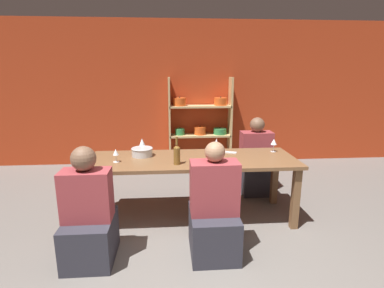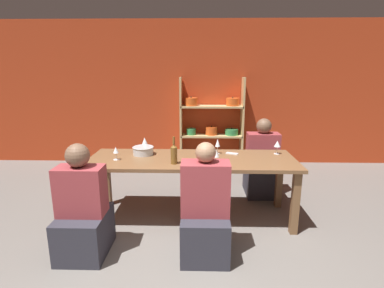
{
  "view_description": "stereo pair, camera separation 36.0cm",
  "coord_description": "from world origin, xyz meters",
  "px_view_note": "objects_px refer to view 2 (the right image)",
  "views": [
    {
      "loc": [
        -0.26,
        -1.96,
        1.77
      ],
      "look_at": [
        0.01,
        1.54,
        0.92
      ],
      "focal_mm": 28.0,
      "sensor_mm": 36.0,
      "label": 1
    },
    {
      "loc": [
        0.1,
        -1.97,
        1.77
      ],
      "look_at": [
        0.01,
        1.54,
        0.92
      ],
      "focal_mm": 28.0,
      "sensor_mm": 36.0,
      "label": 2
    }
  ],
  "objects_px": {
    "shelf_unit": "(212,130)",
    "wine_glass_red_b": "(116,151)",
    "wine_glass_red_a": "(216,153)",
    "cell_phone": "(232,153)",
    "person_far_a": "(262,167)",
    "wine_glass_empty_a": "(218,143)",
    "wine_glass_white_b": "(145,142)",
    "wine_bottle_green": "(174,154)",
    "person_near_a": "(205,216)",
    "person_near_b": "(83,215)",
    "wine_glass_red_c": "(277,144)",
    "dining_table": "(192,166)",
    "wine_glass_white_a": "(206,158)",
    "mixing_bowl": "(143,150)"
  },
  "relations": [
    {
      "from": "shelf_unit",
      "to": "cell_phone",
      "type": "relative_size",
      "value": 10.08
    },
    {
      "from": "wine_glass_empty_a",
      "to": "wine_glass_red_c",
      "type": "xyz_separation_m",
      "value": [
        0.74,
        0.0,
        -0.01
      ]
    },
    {
      "from": "mixing_bowl",
      "to": "wine_glass_red_a",
      "type": "xyz_separation_m",
      "value": [
        0.88,
        -0.32,
        0.05
      ]
    },
    {
      "from": "wine_glass_white_b",
      "to": "person_near_b",
      "type": "relative_size",
      "value": 0.15
    },
    {
      "from": "dining_table",
      "to": "cell_phone",
      "type": "distance_m",
      "value": 0.55
    },
    {
      "from": "wine_glass_red_a",
      "to": "wine_glass_empty_a",
      "type": "bearing_deg",
      "value": 83.56
    },
    {
      "from": "wine_glass_red_a",
      "to": "cell_phone",
      "type": "bearing_deg",
      "value": 59.27
    },
    {
      "from": "person_far_a",
      "to": "wine_glass_white_a",
      "type": "bearing_deg",
      "value": 52.94
    },
    {
      "from": "wine_glass_white_a",
      "to": "person_far_a",
      "type": "height_order",
      "value": "person_far_a"
    },
    {
      "from": "dining_table",
      "to": "wine_glass_red_b",
      "type": "distance_m",
      "value": 0.9
    },
    {
      "from": "wine_glass_red_b",
      "to": "person_far_a",
      "type": "relative_size",
      "value": 0.14
    },
    {
      "from": "wine_glass_red_c",
      "to": "dining_table",
      "type": "bearing_deg",
      "value": -168.2
    },
    {
      "from": "wine_glass_empty_a",
      "to": "dining_table",
      "type": "bearing_deg",
      "value": -145.59
    },
    {
      "from": "wine_bottle_green",
      "to": "person_near_a",
      "type": "distance_m",
      "value": 0.79
    },
    {
      "from": "wine_glass_red_c",
      "to": "wine_glass_white_b",
      "type": "distance_m",
      "value": 1.68
    },
    {
      "from": "wine_glass_white_a",
      "to": "cell_phone",
      "type": "distance_m",
      "value": 0.63
    },
    {
      "from": "wine_glass_empty_a",
      "to": "cell_phone",
      "type": "relative_size",
      "value": 1.14
    },
    {
      "from": "person_near_a",
      "to": "person_near_b",
      "type": "bearing_deg",
      "value": -179.11
    },
    {
      "from": "shelf_unit",
      "to": "mixing_bowl",
      "type": "xyz_separation_m",
      "value": [
        -0.93,
        -2.04,
        0.14
      ]
    },
    {
      "from": "wine_glass_empty_a",
      "to": "person_near_b",
      "type": "bearing_deg",
      "value": -144.08
    },
    {
      "from": "wine_glass_red_c",
      "to": "wine_bottle_green",
      "type": "bearing_deg",
      "value": -160.53
    },
    {
      "from": "wine_glass_empty_a",
      "to": "wine_glass_white_b",
      "type": "xyz_separation_m",
      "value": [
        -0.93,
        0.13,
        -0.02
      ]
    },
    {
      "from": "wine_bottle_green",
      "to": "wine_glass_red_b",
      "type": "relative_size",
      "value": 2.02
    },
    {
      "from": "wine_bottle_green",
      "to": "wine_glass_white_b",
      "type": "bearing_deg",
      "value": 127.08
    },
    {
      "from": "wine_glass_red_b",
      "to": "wine_glass_empty_a",
      "type": "xyz_separation_m",
      "value": [
        1.19,
        0.3,
        0.02
      ]
    },
    {
      "from": "cell_phone",
      "to": "person_far_a",
      "type": "distance_m",
      "value": 0.85
    },
    {
      "from": "wine_bottle_green",
      "to": "wine_glass_white_a",
      "type": "relative_size",
      "value": 2.04
    },
    {
      "from": "shelf_unit",
      "to": "dining_table",
      "type": "relative_size",
      "value": 0.68
    },
    {
      "from": "person_far_a",
      "to": "wine_bottle_green",
      "type": "bearing_deg",
      "value": 40.27
    },
    {
      "from": "wine_bottle_green",
      "to": "wine_glass_red_c",
      "type": "relative_size",
      "value": 1.85
    },
    {
      "from": "wine_glass_empty_a",
      "to": "wine_glass_white_b",
      "type": "bearing_deg",
      "value": 172.17
    },
    {
      "from": "wine_glass_white_a",
      "to": "person_near_b",
      "type": "distance_m",
      "value": 1.37
    },
    {
      "from": "wine_glass_red_a",
      "to": "wine_glass_red_c",
      "type": "xyz_separation_m",
      "value": [
        0.78,
        0.39,
        0.01
      ]
    },
    {
      "from": "mixing_bowl",
      "to": "cell_phone",
      "type": "relative_size",
      "value": 1.58
    },
    {
      "from": "shelf_unit",
      "to": "wine_glass_white_b",
      "type": "bearing_deg",
      "value": -117.18
    },
    {
      "from": "wine_glass_red_a",
      "to": "dining_table",
      "type": "bearing_deg",
      "value": 147.99
    },
    {
      "from": "dining_table",
      "to": "wine_glass_empty_a",
      "type": "distance_m",
      "value": 0.44
    },
    {
      "from": "wine_glass_white_a",
      "to": "person_near_b",
      "type": "bearing_deg",
      "value": -159.53
    },
    {
      "from": "wine_glass_white_a",
      "to": "wine_glass_red_b",
      "type": "xyz_separation_m",
      "value": [
        -1.04,
        0.23,
        0.01
      ]
    },
    {
      "from": "person_far_a",
      "to": "wine_glass_red_b",
      "type": "bearing_deg",
      "value": 24.95
    },
    {
      "from": "wine_glass_red_a",
      "to": "wine_glass_white_b",
      "type": "relative_size",
      "value": 0.93
    },
    {
      "from": "shelf_unit",
      "to": "person_near_a",
      "type": "height_order",
      "value": "shelf_unit"
    },
    {
      "from": "wine_bottle_green",
      "to": "cell_phone",
      "type": "bearing_deg",
      "value": 31.98
    },
    {
      "from": "wine_glass_white_a",
      "to": "cell_phone",
      "type": "height_order",
      "value": "wine_glass_white_a"
    },
    {
      "from": "wine_glass_red_a",
      "to": "cell_phone",
      "type": "xyz_separation_m",
      "value": [
        0.23,
        0.38,
        -0.1
      ]
    },
    {
      "from": "shelf_unit",
      "to": "wine_bottle_green",
      "type": "height_order",
      "value": "shelf_unit"
    },
    {
      "from": "cell_phone",
      "to": "person_far_a",
      "type": "height_order",
      "value": "person_far_a"
    },
    {
      "from": "shelf_unit",
      "to": "wine_glass_red_b",
      "type": "height_order",
      "value": "shelf_unit"
    },
    {
      "from": "dining_table",
      "to": "wine_glass_red_a",
      "type": "bearing_deg",
      "value": -32.01
    },
    {
      "from": "wine_glass_red_a",
      "to": "person_near_a",
      "type": "distance_m",
      "value": 0.75
    }
  ]
}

